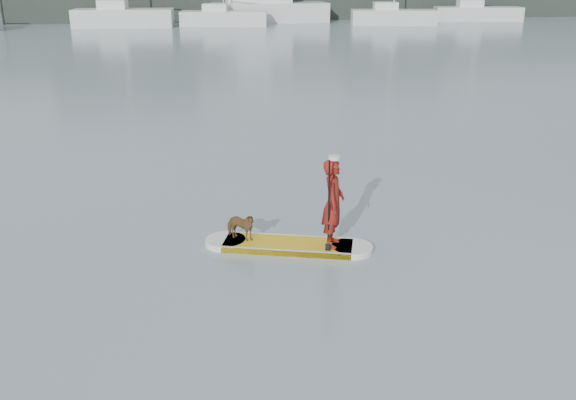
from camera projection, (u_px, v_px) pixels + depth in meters
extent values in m
plane|color=slate|center=(391.00, 199.00, 15.15)|extent=(140.00, 140.00, 0.00)
cube|color=gold|center=(288.00, 245.00, 12.51)|extent=(2.62, 1.51, 0.12)
cylinder|color=silver|center=(225.00, 242.00, 12.67)|extent=(0.80, 0.80, 0.12)
cylinder|color=silver|center=(352.00, 249.00, 12.35)|extent=(0.80, 0.80, 0.12)
cube|color=silver|center=(291.00, 238.00, 12.85)|extent=(2.40, 0.80, 0.12)
cube|color=silver|center=(285.00, 253.00, 12.17)|extent=(2.40, 0.80, 0.12)
imported|color=maroon|center=(333.00, 203.00, 12.08)|extent=(0.60, 0.73, 1.72)
cylinder|color=silver|center=(334.00, 158.00, 11.77)|extent=(0.22, 0.22, 0.07)
imported|color=#55311D|center=(240.00, 226.00, 12.51)|extent=(0.73, 0.66, 0.57)
cylinder|color=black|center=(329.00, 207.00, 11.83)|extent=(0.12, 0.29, 1.89)
cube|color=black|center=(328.00, 251.00, 12.14)|extent=(0.10, 0.05, 0.32)
cube|color=silver|center=(124.00, 18.00, 55.76)|extent=(8.75, 3.66, 1.53)
cube|color=silver|center=(112.00, 4.00, 55.30)|extent=(2.57, 2.21, 0.76)
cube|color=silver|center=(224.00, 19.00, 56.92)|extent=(7.89, 3.65, 1.27)
cube|color=silver|center=(215.00, 7.00, 56.59)|extent=(2.38, 1.99, 0.63)
cube|color=silver|center=(393.00, 17.00, 57.87)|extent=(7.84, 3.73, 1.32)
cube|color=silver|center=(386.00, 6.00, 57.54)|extent=(2.38, 2.06, 0.66)
cube|color=silver|center=(478.00, 14.00, 61.88)|extent=(8.51, 4.00, 1.30)
cube|color=silver|center=(470.00, 3.00, 61.56)|extent=(2.58, 2.12, 0.65)
cube|color=silver|center=(270.00, 13.00, 60.36)|extent=(10.89, 3.64, 1.77)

